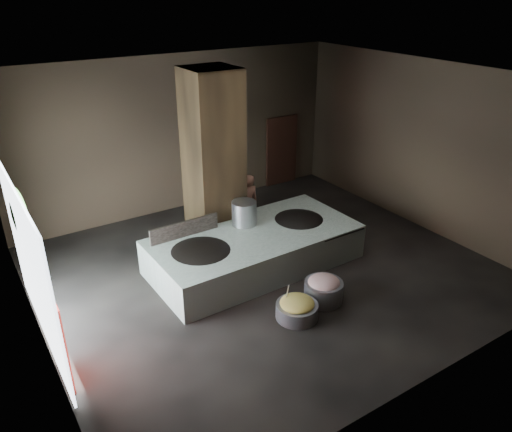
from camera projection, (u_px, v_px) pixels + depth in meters
floor at (266, 272)px, 11.93m from camera, size 10.00×9.00×0.10m
ceiling at (268, 76)px, 9.96m from camera, size 10.00×9.00×0.10m
back_wall at (179, 134)px, 14.40m from camera, size 10.00×0.10×4.50m
front_wall at (435, 277)px, 7.49m from camera, size 10.00×0.10×4.50m
left_wall at (20, 242)px, 8.47m from camera, size 0.10×9.00×4.50m
right_wall at (422, 145)px, 13.41m from camera, size 0.10×9.00×4.50m
pillar at (213, 161)px, 12.24m from camera, size 1.20×1.20×4.50m
hearth_platform at (255, 249)px, 11.97m from camera, size 5.00×2.46×0.86m
platform_cap at (255, 235)px, 11.81m from camera, size 4.85×2.33×0.03m
wok_left at (201, 255)px, 11.09m from camera, size 1.56×1.56×0.43m
wok_left_rim at (201, 252)px, 11.06m from camera, size 1.59×1.59×0.05m
wok_right at (299, 223)px, 12.54m from camera, size 1.45×1.45×0.41m
wok_right_rim at (299, 220)px, 12.51m from camera, size 1.49×1.49×0.05m
stock_pot at (244, 214)px, 12.12m from camera, size 0.60×0.60×0.65m
splash_guard at (185, 230)px, 11.58m from camera, size 1.72×0.10×0.43m
cook at (248, 203)px, 13.46m from camera, size 0.62×0.43×1.64m
veg_basin at (297, 311)px, 10.20m from camera, size 0.90×0.90×0.32m
veg_fill at (297, 303)px, 10.12m from camera, size 0.71×0.71×0.22m
ladle at (287, 294)px, 10.07m from camera, size 0.18×0.32×0.62m
meat_basin at (323, 291)px, 10.71m from camera, size 0.98×0.98×0.46m
meat_fill at (324, 283)px, 10.62m from camera, size 0.69×0.69×0.26m
doorway_near at (218, 165)px, 15.40m from camera, size 1.18×0.08×2.38m
doorway_near_glow at (225, 165)px, 15.57m from camera, size 0.90×0.04×2.13m
doorway_far at (281, 152)px, 16.58m from camera, size 1.18×0.08×2.38m
doorway_far_glow at (280, 151)px, 16.78m from camera, size 0.78×0.04×1.84m
left_opening at (32, 268)px, 8.95m from camera, size 0.04×4.20×3.10m
pavilion_sliver at (60, 340)px, 8.32m from camera, size 0.05×0.90×1.70m
tree_silhouette at (20, 215)px, 9.58m from camera, size 0.28×1.10×1.10m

